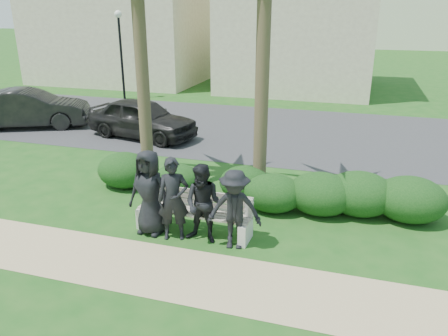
{
  "coord_description": "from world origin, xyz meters",
  "views": [
    {
      "loc": [
        2.38,
        -7.82,
        4.35
      ],
      "look_at": [
        -0.3,
        1.0,
        0.98
      ],
      "focal_mm": 35.0,
      "sensor_mm": 36.0,
      "label": 1
    }
  ],
  "objects_px": {
    "man_b": "(173,199)",
    "car_b": "(29,109)",
    "man_d": "(235,210)",
    "street_lamp": "(120,39)",
    "car_a": "(142,118)",
    "man_c": "(204,204)",
    "man_a": "(149,193)",
    "park_bench": "(194,215)"
  },
  "relations": [
    {
      "from": "man_b",
      "to": "car_b",
      "type": "bearing_deg",
      "value": 124.01
    },
    {
      "from": "man_b",
      "to": "man_d",
      "type": "bearing_deg",
      "value": -19.66
    },
    {
      "from": "street_lamp",
      "to": "car_a",
      "type": "height_order",
      "value": "street_lamp"
    },
    {
      "from": "street_lamp",
      "to": "car_b",
      "type": "xyz_separation_m",
      "value": [
        -0.64,
        -6.17,
        -2.21
      ]
    },
    {
      "from": "man_b",
      "to": "man_c",
      "type": "bearing_deg",
      "value": -14.37
    },
    {
      "from": "street_lamp",
      "to": "car_b",
      "type": "distance_m",
      "value": 6.58
    },
    {
      "from": "man_a",
      "to": "man_c",
      "type": "xyz_separation_m",
      "value": [
        1.16,
        -0.03,
        -0.08
      ]
    },
    {
      "from": "man_d",
      "to": "man_c",
      "type": "bearing_deg",
      "value": 165.8
    },
    {
      "from": "park_bench",
      "to": "man_c",
      "type": "distance_m",
      "value": 0.61
    },
    {
      "from": "street_lamp",
      "to": "man_c",
      "type": "xyz_separation_m",
      "value": [
        8.77,
        -12.59,
        -2.14
      ]
    },
    {
      "from": "car_a",
      "to": "car_b",
      "type": "bearing_deg",
      "value": 100.93
    },
    {
      "from": "park_bench",
      "to": "man_b",
      "type": "distance_m",
      "value": 0.66
    },
    {
      "from": "man_a",
      "to": "car_b",
      "type": "distance_m",
      "value": 10.43
    },
    {
      "from": "man_a",
      "to": "street_lamp",
      "type": "bearing_deg",
      "value": 126.86
    },
    {
      "from": "street_lamp",
      "to": "man_b",
      "type": "height_order",
      "value": "street_lamp"
    },
    {
      "from": "man_d",
      "to": "car_b",
      "type": "xyz_separation_m",
      "value": [
        -10.04,
        6.48,
        -0.06
      ]
    },
    {
      "from": "street_lamp",
      "to": "man_b",
      "type": "relative_size",
      "value": 2.53
    },
    {
      "from": "man_d",
      "to": "car_b",
      "type": "relative_size",
      "value": 0.36
    },
    {
      "from": "street_lamp",
      "to": "man_c",
      "type": "bearing_deg",
      "value": -55.15
    },
    {
      "from": "man_d",
      "to": "street_lamp",
      "type": "bearing_deg",
      "value": 117.52
    },
    {
      "from": "street_lamp",
      "to": "park_bench",
      "type": "height_order",
      "value": "street_lamp"
    },
    {
      "from": "man_c",
      "to": "man_d",
      "type": "bearing_deg",
      "value": -1.82
    },
    {
      "from": "street_lamp",
      "to": "man_c",
      "type": "distance_m",
      "value": 15.49
    },
    {
      "from": "car_a",
      "to": "man_b",
      "type": "bearing_deg",
      "value": -137.05
    },
    {
      "from": "park_bench",
      "to": "car_a",
      "type": "distance_m",
      "value": 7.44
    },
    {
      "from": "park_bench",
      "to": "man_d",
      "type": "distance_m",
      "value": 1.1
    },
    {
      "from": "man_a",
      "to": "car_a",
      "type": "xyz_separation_m",
      "value": [
        -3.42,
        6.36,
        -0.19
      ]
    },
    {
      "from": "car_a",
      "to": "man_a",
      "type": "bearing_deg",
      "value": -140.45
    },
    {
      "from": "man_d",
      "to": "car_b",
      "type": "distance_m",
      "value": 11.95
    },
    {
      "from": "man_a",
      "to": "man_d",
      "type": "relative_size",
      "value": 1.11
    },
    {
      "from": "park_bench",
      "to": "man_c",
      "type": "height_order",
      "value": "man_c"
    },
    {
      "from": "man_a",
      "to": "car_a",
      "type": "bearing_deg",
      "value": 123.92
    },
    {
      "from": "man_d",
      "to": "man_a",
      "type": "bearing_deg",
      "value": 168.06
    },
    {
      "from": "man_c",
      "to": "car_a",
      "type": "bearing_deg",
      "value": 128.9
    },
    {
      "from": "man_b",
      "to": "man_c",
      "type": "height_order",
      "value": "man_b"
    },
    {
      "from": "park_bench",
      "to": "man_c",
      "type": "bearing_deg",
      "value": -40.63
    },
    {
      "from": "park_bench",
      "to": "man_b",
      "type": "xyz_separation_m",
      "value": [
        -0.29,
        -0.36,
        0.47
      ]
    },
    {
      "from": "park_bench",
      "to": "man_d",
      "type": "relative_size",
      "value": 1.52
    },
    {
      "from": "park_bench",
      "to": "car_b",
      "type": "bearing_deg",
      "value": 148.59
    },
    {
      "from": "street_lamp",
      "to": "car_b",
      "type": "bearing_deg",
      "value": -95.89
    },
    {
      "from": "man_c",
      "to": "man_d",
      "type": "relative_size",
      "value": 1.01
    },
    {
      "from": "street_lamp",
      "to": "car_a",
      "type": "distance_m",
      "value": 7.81
    }
  ]
}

